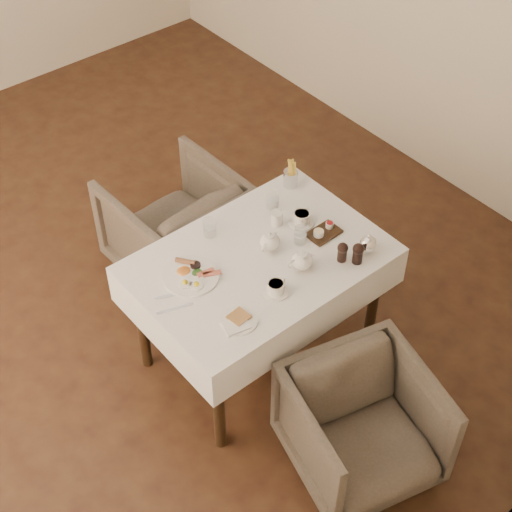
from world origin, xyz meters
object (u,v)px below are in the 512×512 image
Objects in this scene: armchair_near at (362,427)px; armchair_far at (176,225)px; table at (259,274)px; breakfast_plate at (191,275)px; teapot_centre at (270,241)px.

armchair_far is (0.13, 1.74, 0.03)m from armchair_near.
breakfast_plate reaches higher than table.
armchair_near is 4.63× the size of teapot_centre.
armchair_near is at bearing 83.77° from armchair_far.
table is at bearing 100.10° from armchair_near.
armchair_far is at bearing 72.24° from teapot_centre.
teapot_centre reaches higher than armchair_far.
breakfast_plate is at bearing 160.67° from table.
table is at bearing 173.44° from teapot_centre.
armchair_far is 5.05× the size of teapot_centre.
table is 0.93m from armchair_near.
table is 0.39m from breakfast_plate.
armchair_near is at bearing -94.46° from table.
teapot_centre is at bearing 12.54° from table.
breakfast_plate is (-0.41, -0.75, 0.43)m from armchair_far.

